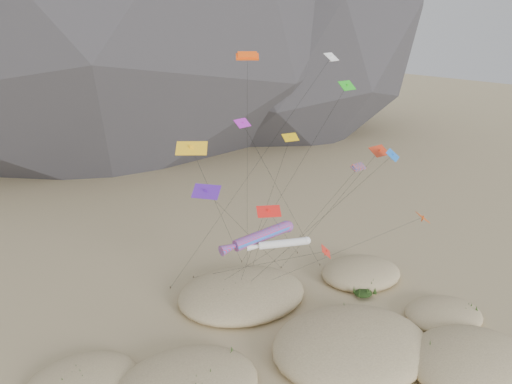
% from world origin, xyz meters
% --- Properties ---
extents(ground, '(500.00, 500.00, 0.00)m').
position_xyz_m(ground, '(0.00, 0.00, 0.00)').
color(ground, '#CCB789').
rests_on(ground, ground).
extents(dunes, '(47.43, 41.42, 3.80)m').
position_xyz_m(dunes, '(-1.17, 4.33, 0.69)').
color(dunes, '#CCB789').
rests_on(dunes, ground).
extents(dune_grass, '(42.81, 29.55, 1.48)m').
position_xyz_m(dune_grass, '(-0.43, 3.82, 0.84)').
color(dune_grass, black).
rests_on(dune_grass, ground).
extents(kite_stakes, '(20.26, 7.79, 0.30)m').
position_xyz_m(kite_stakes, '(2.63, 23.40, 0.15)').
color(kite_stakes, '#3F2D1E').
rests_on(kite_stakes, ground).
extents(rainbow_tube_kite, '(10.77, 14.03, 11.46)m').
position_xyz_m(rainbow_tube_kite, '(-2.32, 12.14, 10.46)').
color(rainbow_tube_kite, '#FF1A3C').
rests_on(rainbow_tube_kite, ground).
extents(white_tube_kite, '(6.26, 13.16, 10.71)m').
position_xyz_m(white_tube_kite, '(-0.91, 10.36, 10.05)').
color(white_tube_kite, white).
rests_on(white_tube_kite, ground).
extents(orange_parafoil, '(6.04, 10.55, 28.72)m').
position_xyz_m(orange_parafoil, '(-0.85, 17.60, 27.83)').
color(orange_parafoil, '#FF4E0D').
rests_on(orange_parafoil, ground).
extents(multi_parafoil, '(3.79, 18.25, 17.53)m').
position_xyz_m(multi_parafoil, '(8.21, 10.11, 16.82)').
color(multi_parafoil, '#FF461A').
rests_on(multi_parafoil, ground).
extents(delta_kites, '(30.31, 21.89, 28.34)m').
position_xyz_m(delta_kites, '(2.02, 10.55, 18.12)').
color(delta_kites, blue).
rests_on(delta_kites, ground).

